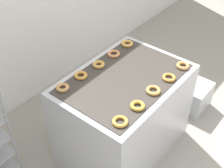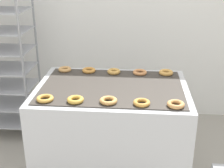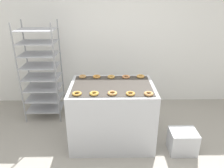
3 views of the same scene
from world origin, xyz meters
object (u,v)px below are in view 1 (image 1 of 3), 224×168
donut_near_rightmost (183,66)px  donut_far_right (114,54)px  donut_far_leftmost (63,88)px  donut_near_center (154,90)px  donut_far_rightmost (127,43)px  donut_near_left (138,106)px  donut_near_right (169,78)px  glaze_bin (194,96)px  donut_far_left (81,75)px  donut_near_leftmost (120,122)px  fryer_machine (124,115)px  donut_far_center (99,64)px

donut_near_rightmost → donut_far_right: size_ratio=1.00×
donut_far_leftmost → donut_near_center: bearing=-53.5°
donut_near_rightmost → donut_far_right: 0.69m
donut_near_center → donut_far_rightmost: (0.46, 0.63, 0.00)m
donut_near_center → donut_far_leftmost: bearing=126.5°
donut_near_left → donut_near_right: donut_near_left is taller
donut_near_left → donut_near_right: 0.48m
donut_near_left → donut_near_rightmost: size_ratio=0.99×
glaze_bin → donut_far_left: bearing=153.9°
donut_near_leftmost → donut_far_rightmost: donut_far_rightmost is taller
donut_near_rightmost → donut_far_left: size_ratio=1.03×
donut_near_rightmost → donut_far_right: bearing=111.7°
donut_near_left → donut_far_leftmost: (-0.22, 0.64, 0.00)m
donut_near_left → donut_far_left: donut_near_left is taller
donut_near_right → donut_far_left: (-0.48, 0.64, 0.00)m
donut_near_leftmost → donut_far_right: size_ratio=1.01×
donut_near_center → donut_near_right: donut_near_center is taller
fryer_machine → donut_near_center: 0.58m
donut_far_left → donut_far_right: size_ratio=0.97×
donut_far_left → donut_far_center: 0.23m
glaze_bin → donut_far_left: (-1.28, 0.63, 0.80)m
donut_near_center → donut_near_rightmost: same height
fryer_machine → donut_near_center: donut_near_center is taller
donut_near_rightmost → donut_far_center: 0.80m
donut_near_leftmost → donut_far_leftmost: 0.64m
fryer_machine → donut_near_leftmost: bearing=-146.6°
donut_far_center → donut_far_rightmost: size_ratio=0.94×
donut_near_rightmost → donut_far_left: (-0.72, 0.65, -0.00)m
fryer_machine → donut_far_center: bearing=91.7°
donut_near_left → donut_far_right: (0.47, 0.63, -0.00)m
glaze_bin → donut_far_center: donut_far_center is taller
donut_near_rightmost → donut_far_center: (-0.49, 0.64, 0.00)m
glaze_bin → donut_near_left: (-1.28, -0.01, 0.80)m
donut_near_leftmost → donut_near_left: (0.23, -0.00, 0.00)m
fryer_machine → donut_far_rightmost: bearing=34.6°
donut_near_center → donut_far_left: size_ratio=1.05×
donut_near_left → donut_near_rightmost: bearing=-1.2°
donut_far_center → donut_far_rightmost: 0.47m
glaze_bin → donut_near_leftmost: bearing=-179.8°
donut_near_leftmost → donut_near_right: 0.71m
fryer_machine → donut_near_leftmost: donut_near_leftmost is taller
donut_far_right → donut_near_leftmost: bearing=-138.3°
donut_far_left → fryer_machine: bearing=-53.4°
donut_near_rightmost → donut_far_center: size_ratio=1.06×
donut_near_center → donut_near_left: bearing=-178.5°
donut_near_leftmost → donut_near_center: (0.48, 0.00, 0.00)m
donut_near_leftmost → donut_far_center: size_ratio=1.07×
fryer_machine → donut_near_right: size_ratio=10.12×
donut_near_rightmost → donut_far_leftmost: bearing=145.3°
donut_far_leftmost → donut_far_left: 0.23m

